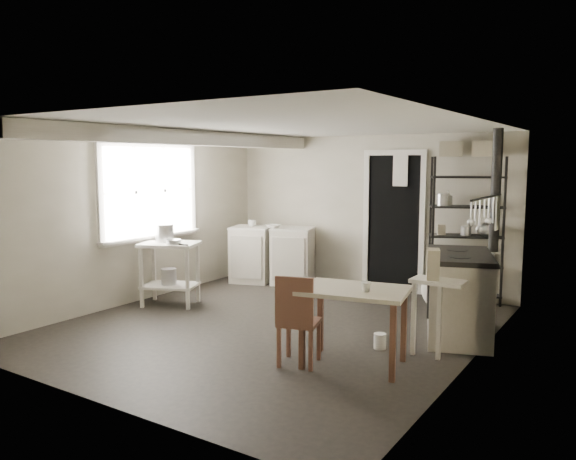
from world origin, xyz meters
The scene contains 31 objects.
floor centered at (0.00, 0.00, 0.00)m, with size 5.00×5.00×0.00m, color black.
ceiling centered at (0.00, 0.00, 2.30)m, with size 5.00×5.00×0.00m, color silver.
wall_back centered at (0.00, 2.50, 1.15)m, with size 4.50×0.02×2.30m, color #BEB6A2.
wall_front centered at (0.00, -2.50, 1.15)m, with size 4.50×0.02×2.30m, color #BEB6A2.
wall_left centered at (-2.25, 0.00, 1.15)m, with size 0.02×5.00×2.30m, color #BEB6A2.
wall_right centered at (2.25, 0.00, 1.15)m, with size 0.02×5.00×2.30m, color #BEB6A2.
window centered at (-2.22, 0.20, 1.50)m, with size 0.12×1.76×1.28m, color silver, non-canonical shape.
doorway centered at (0.45, 2.47, 1.00)m, with size 0.96×0.10×2.08m, color silver, non-canonical shape.
ceiling_beam centered at (-1.20, 0.00, 2.20)m, with size 0.18×5.00×0.18m, color silver, non-canonical shape.
wallpaper_panel centered at (2.24, 0.00, 1.15)m, with size 0.01×5.00×2.30m, color #C0B99C, non-canonical shape.
utensil_rail centered at (2.19, 0.60, 1.55)m, with size 0.06×1.20×0.44m, color silver, non-canonical shape.
prep_table centered at (-1.72, 0.06, 0.40)m, with size 0.74×0.53×0.84m, color silver, non-canonical shape.
stockpot centered at (-1.85, 0.10, 0.94)m, with size 0.25×0.25×0.27m, color silver.
saucepan centered at (-1.56, -0.01, 0.85)m, with size 0.19×0.19×0.11m, color silver.
bucket centered at (-1.73, 0.04, 0.39)m, with size 0.20×0.20×0.22m, color silver.
base_cabinets centered at (-1.36, 1.95, 0.46)m, with size 1.35×0.58×0.88m, color beige, non-canonical shape.
mixing_bowl centered at (-1.30, 1.89, 0.96)m, with size 0.29×0.29×0.07m, color white.
counter_cup centered at (-1.70, 1.87, 0.97)m, with size 0.13×0.13×0.10m, color white.
shelf_rack centered at (1.55, 2.31, 0.95)m, with size 0.94×0.36×1.98m, color black, non-canonical shape.
shelf_jar centered at (1.30, 2.29, 1.37)m, with size 0.09×0.09×0.20m, color white.
storage_box_a centered at (1.32, 2.29, 2.01)m, with size 0.29×0.26×0.20m, color beige.
storage_box_b centered at (1.75, 2.33, 1.99)m, with size 0.30×0.28×0.20m, color beige.
stove centered at (1.92, 0.75, 0.44)m, with size 0.65×1.18×0.93m, color beige, non-canonical shape.
stovepipe centered at (2.15, 1.22, 1.59)m, with size 0.10×0.10×1.35m, color black, non-canonical shape.
side_ledge centered at (1.95, -0.06, 0.43)m, with size 0.51×0.27×0.79m, color silver, non-canonical shape.
oats_box centered at (1.89, -0.07, 1.01)m, with size 0.12×0.19×0.29m, color beige.
work_table centered at (1.34, -0.64, 0.38)m, with size 0.97×0.68×0.74m, color beige, non-canonical shape.
table_cup centered at (1.49, -0.71, 0.80)m, with size 0.10×0.10×0.09m, color white.
chair centered at (0.89, -0.89, 0.48)m, with size 0.36×0.38×0.87m, color #533123, non-canonical shape.
flour_sack centered at (1.35, 1.80, 0.24)m, with size 0.42×0.36×0.51m, color white.
floor_crock centered at (1.36, -0.07, 0.07)m, with size 0.13×0.13×0.16m, color white.
Camera 1 is at (3.59, -5.27, 1.91)m, focal length 35.00 mm.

